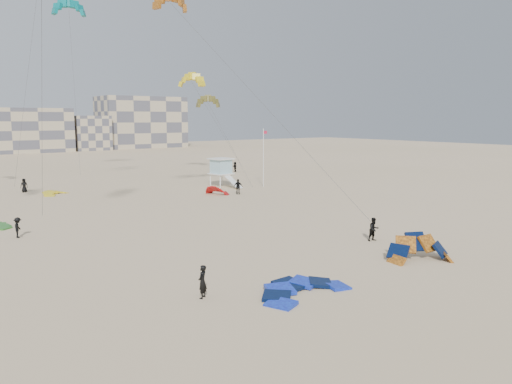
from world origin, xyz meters
TOP-DOWN VIEW (x-y plane):
  - ground at (0.00, 0.00)m, footprint 320.00×320.00m
  - kite_ground_blue at (1.45, -0.79)m, footprint 5.27×5.50m
  - kite_ground_orange at (11.68, -0.73)m, footprint 5.83×5.80m
  - kite_ground_red_far at (16.15, 31.68)m, footprint 4.01×3.93m
  - kite_ground_yellow at (0.15, 43.19)m, footprint 4.94×4.97m
  - kitesurfer_main at (-3.24, 1.71)m, footprint 0.76×0.72m
  - kitesurfer_b at (13.40, 4.65)m, footprint 0.97×0.82m
  - kitesurfer_c at (-8.16, 21.63)m, footprint 0.94×1.19m
  - kitesurfer_d at (18.30, 30.16)m, footprint 1.14×1.06m
  - kitesurfer_e at (-2.47, 47.47)m, footprint 1.00×0.84m
  - kitesurfer_f at (32.49, 52.03)m, footprint 0.88×1.69m
  - kite_fly_orange at (8.30, 27.25)m, footprint 7.84×23.64m
  - kite_fly_olive at (18.47, 37.33)m, footprint 3.97×11.08m
  - kite_fly_yellow at (24.28, 52.19)m, footprint 11.27×6.00m
  - kite_fly_teal_b at (7.57, 59.01)m, footprint 5.49×7.84m
  - lifeguard_tower_near at (20.40, 37.36)m, footprint 3.11×5.50m
  - flagpole at (25.00, 33.90)m, footprint 0.64×0.10m
  - condo_mid at (10.00, 130.00)m, footprint 32.00×16.00m
  - condo_east at (50.00, 132.00)m, footprint 26.00×14.00m
  - condo_fill_right at (32.00, 128.00)m, footprint 10.00×10.00m

SIDE VIEW (x-z plane):
  - ground at x=0.00m, z-range 0.00..0.00m
  - kite_ground_blue at x=1.45m, z-range -0.59..0.59m
  - kite_ground_orange at x=11.68m, z-range -2.21..2.21m
  - kite_ground_red_far at x=16.15m, z-range -1.49..1.49m
  - kite_ground_yellow at x=0.15m, z-range -0.82..0.82m
  - kitesurfer_c at x=-8.16m, z-range 0.00..1.61m
  - kitesurfer_f at x=32.49m, z-range 0.00..1.74m
  - kitesurfer_e at x=-2.47m, z-range 0.00..1.74m
  - kitesurfer_main at x=-3.24m, z-range 0.00..1.75m
  - kitesurfer_b at x=13.40m, z-range 0.00..1.79m
  - kitesurfer_d at x=18.30m, z-range 0.00..1.88m
  - lifeguard_tower_near at x=20.40m, z-range -0.02..3.86m
  - flagpole at x=25.00m, z-range 0.20..8.05m
  - condo_fill_right at x=32.00m, z-range 0.00..10.00m
  - condo_mid at x=10.00m, z-range 0.00..12.00m
  - condo_east at x=50.00m, z-range 0.00..16.00m
  - kite_fly_olive at x=18.47m, z-range 5.60..16.90m
  - kite_fly_yellow at x=24.28m, z-range 7.21..23.02m
  - kite_fly_orange at x=8.30m, z-range 10.27..30.95m
  - kite_fly_teal_b at x=7.57m, z-range 12.31..38.34m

